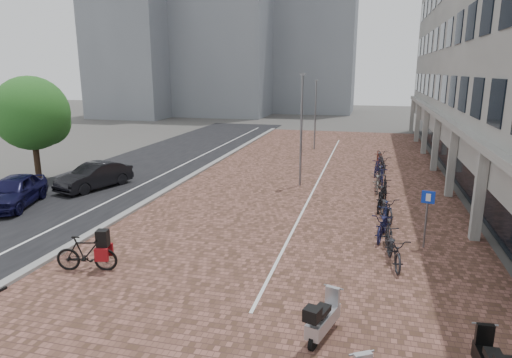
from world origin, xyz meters
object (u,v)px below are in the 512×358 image
object	(u,v)px
car_navy	(14,191)
car_dark	(94,176)
hero_bike	(86,253)
parking_sign	(427,211)
scooter_front	(323,317)

from	to	relation	value
car_navy	car_dark	xyz separation A→B (m)	(1.65, 3.73, -0.05)
hero_bike	parking_sign	bearing A→B (deg)	-79.18
car_navy	parking_sign	world-z (taller)	parking_sign
car_navy	hero_bike	size ratio (longest dim) A/B	2.15
scooter_front	car_dark	bearing A→B (deg)	157.84
car_dark	scooter_front	bearing A→B (deg)	-21.87
hero_bike	scooter_front	bearing A→B (deg)	-116.10
car_navy	car_dark	bearing A→B (deg)	47.82
car_dark	parking_sign	size ratio (longest dim) A/B	1.97
scooter_front	parking_sign	distance (m)	6.94
car_dark	parking_sign	distance (m)	16.52
hero_bike	parking_sign	size ratio (longest dim) A/B	0.95
car_dark	scooter_front	world-z (taller)	car_dark
car_dark	parking_sign	bearing A→B (deg)	2.00
car_dark	hero_bike	distance (m)	10.43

